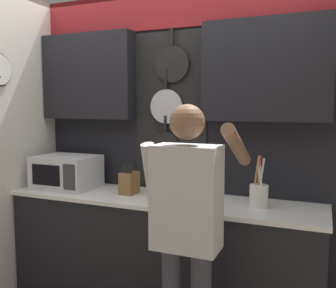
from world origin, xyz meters
name	(u,v)px	position (x,y,z in m)	size (l,w,h in m)	color
base_cabinet_counter	(160,256)	(0.00, 0.00, 0.46)	(2.41, 0.58, 0.92)	black
back_wall_unit	(173,115)	(0.00, 0.26, 1.54)	(2.98, 0.20, 2.54)	black
microwave	(67,172)	(-0.87, 0.01, 1.06)	(0.50, 0.40, 0.27)	silver
knife_block	(129,182)	(-0.27, 0.01, 1.02)	(0.12, 0.16, 0.25)	brown
utensil_crock	(259,194)	(0.74, 0.01, 1.02)	(0.13, 0.13, 0.36)	white
person	(187,220)	(0.43, -0.58, 0.97)	(0.54, 0.61, 1.63)	#383842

